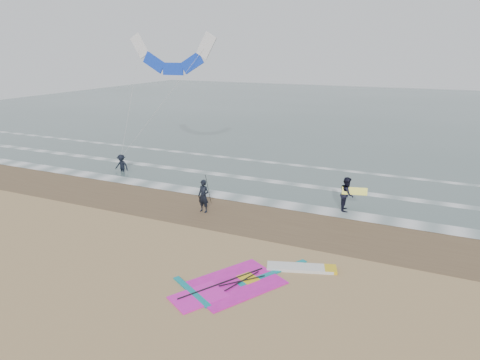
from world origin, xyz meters
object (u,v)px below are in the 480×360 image
at_px(windsurf_rig, 254,280).
at_px(person_wading, 121,161).
at_px(person_walking, 347,194).
at_px(person_standing, 203,196).
at_px(surf_kite, 172,57).

height_order(windsurf_rig, person_wading, person_wading).
height_order(person_walking, person_wading, person_walking).
xyz_separation_m(windsurf_rig, person_standing, (-5.12, 5.36, 0.84)).
height_order(person_wading, surf_kite, surf_kite).
xyz_separation_m(windsurf_rig, surf_kite, (-10.98, 11.93, 7.67)).
bearing_deg(windsurf_rig, surf_kite, 132.62).
relative_size(windsurf_rig, person_standing, 3.16).
height_order(person_standing, surf_kite, surf_kite).
xyz_separation_m(person_walking, surf_kite, (-12.65, 3.22, 6.79)).
relative_size(person_standing, surf_kite, 0.21).
bearing_deg(person_standing, person_wading, 162.12).
height_order(person_walking, surf_kite, surf_kite).
relative_size(windsurf_rig, person_walking, 3.02).
xyz_separation_m(windsurf_rig, person_wading, (-14.08, 9.67, 0.76)).
distance_m(person_standing, person_wading, 9.93).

